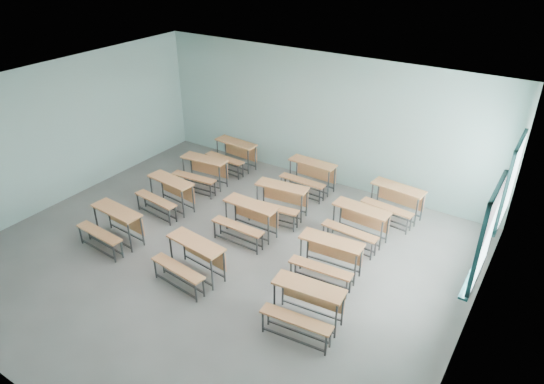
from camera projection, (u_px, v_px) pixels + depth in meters
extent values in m
cube|color=gray|center=(221.00, 256.00, 9.55)|extent=(9.00, 8.00, 0.02)
cube|color=white|center=(211.00, 98.00, 7.99)|extent=(9.00, 8.00, 0.02)
cube|color=#A6CFC9|center=(320.00, 119.00, 11.72)|extent=(9.00, 0.02, 3.20)
cube|color=#A6CFC9|center=(9.00, 316.00, 5.82)|extent=(9.00, 0.02, 3.20)
cube|color=#A6CFC9|center=(59.00, 133.00, 10.90)|extent=(0.02, 8.00, 3.20)
cube|color=#A6CFC9|center=(476.00, 267.00, 6.63)|extent=(0.02, 8.00, 3.20)
cube|color=#194346|center=(501.00, 217.00, 9.04)|extent=(0.06, 1.20, 0.06)
cube|color=#194346|center=(521.00, 141.00, 8.29)|extent=(0.06, 1.20, 0.06)
cube|color=#194346|center=(505.00, 194.00, 8.24)|extent=(0.06, 0.06, 1.60)
cube|color=#194346|center=(516.00, 169.00, 9.08)|extent=(0.06, 0.06, 1.60)
cube|color=#194346|center=(511.00, 181.00, 8.66)|extent=(0.04, 0.04, 1.48)
cube|color=#194346|center=(511.00, 181.00, 8.66)|extent=(0.04, 1.08, 0.04)
cube|color=#194346|center=(498.00, 219.00, 9.08)|extent=(0.14, 1.28, 0.04)
cube|color=white|center=(512.00, 181.00, 8.65)|extent=(0.01, 1.08, 1.48)
cube|color=#194346|center=(476.00, 274.00, 7.56)|extent=(0.06, 1.20, 0.06)
cube|color=#194346|center=(498.00, 188.00, 6.82)|extent=(0.06, 1.20, 0.06)
cube|color=#194346|center=(478.00, 252.00, 6.77)|extent=(0.06, 0.06, 1.60)
cube|color=#194346|center=(494.00, 216.00, 7.61)|extent=(0.06, 0.06, 1.60)
cube|color=#194346|center=(487.00, 233.00, 7.19)|extent=(0.04, 0.04, 1.48)
cube|color=#194346|center=(487.00, 233.00, 7.19)|extent=(0.04, 1.08, 0.04)
cube|color=#194346|center=(473.00, 276.00, 7.61)|extent=(0.14, 1.28, 0.04)
cube|color=white|center=(488.00, 234.00, 7.18)|extent=(0.01, 1.08, 1.48)
cube|color=#CA7E49|center=(116.00, 210.00, 9.68)|extent=(1.19, 0.47, 0.04)
cube|color=#CA7E49|center=(126.00, 219.00, 9.95)|extent=(1.10, 0.10, 0.40)
cylinder|color=#3E4144|center=(97.00, 221.00, 10.03)|extent=(0.04, 0.04, 0.69)
cylinder|color=#3E4144|center=(130.00, 238.00, 9.47)|extent=(0.04, 0.04, 0.69)
cylinder|color=#3E4144|center=(109.00, 214.00, 10.25)|extent=(0.04, 0.04, 0.69)
cylinder|color=#3E4144|center=(142.00, 231.00, 9.69)|extent=(0.04, 0.04, 0.69)
cube|color=#3E4144|center=(115.00, 239.00, 9.87)|extent=(1.07, 0.10, 0.03)
cube|color=#3E4144|center=(127.00, 232.00, 10.09)|extent=(1.07, 0.10, 0.03)
cube|color=#CA7E49|center=(99.00, 233.00, 9.50)|extent=(1.18, 0.32, 0.03)
cylinder|color=#3E4144|center=(81.00, 235.00, 9.82)|extent=(0.04, 0.04, 0.40)
cylinder|color=#3E4144|center=(114.00, 254.00, 9.26)|extent=(0.04, 0.04, 0.40)
cylinder|color=#3E4144|center=(89.00, 231.00, 9.94)|extent=(0.04, 0.04, 0.40)
cylinder|color=#3E4144|center=(122.00, 249.00, 9.39)|extent=(0.04, 0.04, 0.40)
cube|color=#3E4144|center=(98.00, 249.00, 9.60)|extent=(1.07, 0.10, 0.03)
cube|color=#3E4144|center=(106.00, 245.00, 9.73)|extent=(1.07, 0.10, 0.03)
cube|color=#CA7E49|center=(196.00, 243.00, 8.70)|extent=(1.20, 0.51, 0.04)
cube|color=#CA7E49|center=(204.00, 252.00, 8.96)|extent=(1.10, 0.13, 0.40)
cylinder|color=#3E4144|center=(171.00, 252.00, 9.06)|extent=(0.04, 0.04, 0.69)
cylinder|color=#3E4144|center=(212.00, 275.00, 8.47)|extent=(0.04, 0.04, 0.69)
cylinder|color=#3E4144|center=(184.00, 245.00, 9.27)|extent=(0.04, 0.04, 0.69)
cylinder|color=#3E4144|center=(224.00, 266.00, 8.69)|extent=(0.04, 0.04, 0.69)
cube|color=#3E4144|center=(192.00, 274.00, 8.89)|extent=(1.06, 0.14, 0.03)
cube|color=#3E4144|center=(204.00, 266.00, 9.10)|extent=(1.06, 0.14, 0.03)
cube|color=#CA7E49|center=(178.00, 268.00, 8.52)|extent=(1.18, 0.36, 0.03)
cylinder|color=#3E4144|center=(155.00, 269.00, 8.85)|extent=(0.04, 0.04, 0.40)
cylinder|color=#3E4144|center=(196.00, 293.00, 8.27)|extent=(0.04, 0.04, 0.40)
cylinder|color=#3E4144|center=(163.00, 264.00, 8.98)|extent=(0.04, 0.04, 0.40)
cylinder|color=#3E4144|center=(204.00, 288.00, 8.40)|extent=(0.04, 0.04, 0.40)
cube|color=#3E4144|center=(176.00, 286.00, 8.62)|extent=(1.06, 0.14, 0.03)
cube|color=#3E4144|center=(183.00, 281.00, 8.75)|extent=(1.06, 0.14, 0.03)
cube|color=#CA7E49|center=(309.00, 287.00, 7.64)|extent=(1.19, 0.50, 0.04)
cube|color=#CA7E49|center=(313.00, 295.00, 7.92)|extent=(1.10, 0.13, 0.40)
cylinder|color=#3E4144|center=(274.00, 300.00, 7.91)|extent=(0.04, 0.04, 0.69)
cylinder|color=#3E4144|center=(336.00, 321.00, 7.48)|extent=(0.04, 0.04, 0.69)
cylinder|color=#3E4144|center=(283.00, 289.00, 8.15)|extent=(0.04, 0.04, 0.69)
cylinder|color=#3E4144|center=(343.00, 309.00, 7.72)|extent=(0.04, 0.04, 0.69)
cube|color=#3E4144|center=(304.00, 322.00, 7.81)|extent=(1.06, 0.13, 0.03)
cube|color=#3E4144|center=(311.00, 310.00, 8.05)|extent=(1.06, 0.13, 0.03)
cube|color=#CA7E49|center=(296.00, 319.00, 7.42)|extent=(1.18, 0.35, 0.03)
cylinder|color=#3E4144|center=(263.00, 322.00, 7.66)|extent=(0.04, 0.04, 0.40)
cylinder|color=#3E4144|center=(326.00, 346.00, 7.24)|extent=(0.04, 0.04, 0.40)
cylinder|color=#3E4144|center=(268.00, 315.00, 7.81)|extent=(0.04, 0.04, 0.40)
cylinder|color=#3E4144|center=(330.00, 338.00, 7.38)|extent=(0.04, 0.04, 0.40)
cube|color=#3E4144|center=(293.00, 339.00, 7.51)|extent=(1.06, 0.13, 0.03)
cube|color=#3E4144|center=(298.00, 332.00, 7.65)|extent=(1.06, 0.13, 0.03)
cube|color=#CA7E49|center=(170.00, 180.00, 10.83)|extent=(1.20, 0.51, 0.04)
cube|color=#CA7E49|center=(178.00, 189.00, 11.09)|extent=(1.10, 0.14, 0.40)
cylinder|color=#3E4144|center=(152.00, 190.00, 11.19)|extent=(0.04, 0.04, 0.69)
cylinder|color=#3E4144|center=(183.00, 204.00, 10.61)|extent=(0.04, 0.04, 0.69)
cylinder|color=#3E4144|center=(162.00, 185.00, 11.40)|extent=(0.04, 0.04, 0.69)
cylinder|color=#3E4144|center=(193.00, 199.00, 10.82)|extent=(0.04, 0.04, 0.69)
cube|color=#3E4144|center=(168.00, 206.00, 11.02)|extent=(1.06, 0.14, 0.03)
cube|color=#3E4144|center=(178.00, 201.00, 11.23)|extent=(1.06, 0.14, 0.03)
cube|color=#CA7E49|center=(156.00, 199.00, 10.65)|extent=(1.18, 0.36, 0.03)
cylinder|color=#3E4144|center=(138.00, 202.00, 10.99)|extent=(0.04, 0.04, 0.40)
cylinder|color=#3E4144|center=(169.00, 218.00, 10.40)|extent=(0.04, 0.04, 0.40)
cylinder|color=#3E4144|center=(145.00, 199.00, 11.11)|extent=(0.04, 0.04, 0.40)
cylinder|color=#3E4144|center=(176.00, 214.00, 10.53)|extent=(0.04, 0.04, 0.40)
cube|color=#3E4144|center=(154.00, 214.00, 10.75)|extent=(1.06, 0.14, 0.03)
cube|color=#3E4144|center=(161.00, 211.00, 10.88)|extent=(1.06, 0.14, 0.03)
cube|color=#CA7E49|center=(251.00, 204.00, 9.90)|extent=(1.17, 0.40, 0.04)
cube|color=#CA7E49|center=(256.00, 213.00, 10.17)|extent=(1.10, 0.03, 0.40)
cylinder|color=#3E4144|center=(226.00, 215.00, 10.21)|extent=(0.04, 0.04, 0.69)
cylinder|color=#3E4144|center=(268.00, 231.00, 9.70)|extent=(0.04, 0.04, 0.69)
cylinder|color=#3E4144|center=(235.00, 209.00, 10.44)|extent=(0.04, 0.04, 0.69)
cylinder|color=#3E4144|center=(277.00, 224.00, 9.93)|extent=(0.04, 0.04, 0.69)
cube|color=#3E4144|center=(247.00, 233.00, 10.08)|extent=(1.07, 0.04, 0.03)
cube|color=#3E4144|center=(256.00, 226.00, 10.30)|extent=(1.07, 0.04, 0.03)
cube|color=#CA7E49|center=(238.00, 226.00, 9.70)|extent=(1.17, 0.25, 0.03)
cylinder|color=#3E4144|center=(215.00, 230.00, 9.99)|extent=(0.04, 0.04, 0.40)
cylinder|color=#3E4144|center=(257.00, 246.00, 9.48)|extent=(0.04, 0.04, 0.40)
cylinder|color=#3E4144|center=(220.00, 226.00, 10.12)|extent=(0.04, 0.04, 0.40)
cylinder|color=#3E4144|center=(262.00, 242.00, 9.61)|extent=(0.04, 0.04, 0.40)
cube|color=#3E4144|center=(236.00, 243.00, 9.79)|extent=(1.07, 0.04, 0.03)
cube|color=#3E4144|center=(241.00, 238.00, 9.93)|extent=(1.07, 0.04, 0.03)
cube|color=#CA7E49|center=(332.00, 241.00, 8.74)|extent=(1.19, 0.47, 0.04)
cube|color=#CA7E49|center=(334.00, 249.00, 9.02)|extent=(1.10, 0.10, 0.40)
cylinder|color=#3E4144|center=(301.00, 254.00, 9.02)|extent=(0.04, 0.04, 0.69)
cylinder|color=#3E4144|center=(355.00, 271.00, 8.58)|extent=(0.04, 0.04, 0.69)
cylinder|color=#3E4144|center=(308.00, 245.00, 9.26)|extent=(0.04, 0.04, 0.69)
cylinder|color=#3E4144|center=(361.00, 261.00, 8.82)|extent=(0.04, 0.04, 0.69)
cube|color=#3E4144|center=(326.00, 273.00, 8.92)|extent=(1.07, 0.11, 0.03)
cube|color=#3E4144|center=(333.00, 264.00, 9.16)|extent=(1.07, 0.11, 0.03)
cube|color=#CA7E49|center=(321.00, 268.00, 8.53)|extent=(1.18, 0.33, 0.03)
cylinder|color=#3E4144|center=(291.00, 272.00, 8.78)|extent=(0.04, 0.04, 0.40)
cylinder|color=#3E4144|center=(346.00, 290.00, 8.34)|extent=(0.04, 0.04, 0.40)
cylinder|color=#3E4144|center=(295.00, 266.00, 8.92)|extent=(0.04, 0.04, 0.40)
cylinder|color=#3E4144|center=(350.00, 284.00, 8.48)|extent=(0.04, 0.04, 0.40)
cube|color=#3E4144|center=(318.00, 286.00, 8.62)|extent=(1.07, 0.11, 0.03)
cube|color=#3E4144|center=(322.00, 280.00, 8.76)|extent=(1.07, 0.11, 0.03)
cube|color=#CA7E49|center=(204.00, 159.00, 11.81)|extent=(1.19, 0.48, 0.04)
cube|color=#CA7E49|center=(209.00, 167.00, 12.09)|extent=(1.10, 0.11, 0.40)
cylinder|color=#3E4144|center=(184.00, 170.00, 12.08)|extent=(0.04, 0.04, 0.69)
cylinder|color=#3E4144|center=(220.00, 179.00, 11.64)|extent=(0.04, 0.04, 0.69)
cylinder|color=#3E4144|center=(191.00, 165.00, 12.32)|extent=(0.04, 0.04, 0.69)
cylinder|color=#3E4144|center=(227.00, 174.00, 11.88)|extent=(0.04, 0.04, 0.69)
cube|color=#3E4144|center=(202.00, 184.00, 11.98)|extent=(1.06, 0.12, 0.03)
cube|color=#3E4144|center=(209.00, 179.00, 12.22)|extent=(1.06, 0.12, 0.03)
cube|color=#CA7E49|center=(194.00, 177.00, 11.59)|extent=(1.18, 0.34, 0.03)
cylinder|color=#3E4144|center=(174.00, 182.00, 11.84)|extent=(0.04, 0.04, 0.40)
cylinder|color=#3E4144|center=(211.00, 192.00, 11.40)|extent=(0.04, 0.04, 0.40)
cylinder|color=#3E4144|center=(179.00, 179.00, 11.98)|extent=(0.04, 0.04, 0.40)
cylinder|color=#3E4144|center=(215.00, 189.00, 11.54)|extent=(0.04, 0.04, 0.40)
cube|color=#3E4144|center=(193.00, 191.00, 11.68)|extent=(1.06, 0.12, 0.03)
cube|color=#3E4144|center=(197.00, 188.00, 11.82)|extent=(1.06, 0.12, 0.03)
cube|color=#CA7E49|center=(282.00, 186.00, 10.58)|extent=(1.20, 0.53, 0.04)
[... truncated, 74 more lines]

